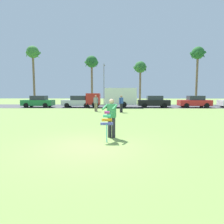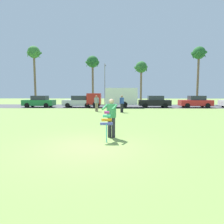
% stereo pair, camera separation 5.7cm
% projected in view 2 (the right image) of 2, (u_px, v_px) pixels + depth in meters
% --- Properties ---
extents(ground_plane, '(120.00, 120.00, 0.00)m').
position_uv_depth(ground_plane, '(90.00, 147.00, 7.18)').
color(ground_plane, olive).
extents(road_strip, '(120.00, 8.00, 0.01)m').
position_uv_depth(road_strip, '(110.00, 106.00, 28.73)').
color(road_strip, '#424247').
rests_on(road_strip, ground).
extents(person_kite_flyer, '(0.68, 0.75, 1.73)m').
position_uv_depth(person_kite_flyer, '(111.00, 117.00, 8.52)').
color(person_kite_flyer, '#26262B').
rests_on(person_kite_flyer, ground).
extents(kite_held, '(0.51, 0.63, 1.23)m').
position_uv_depth(kite_held, '(107.00, 121.00, 7.87)').
color(kite_held, '#D83399').
rests_on(kite_held, ground).
extents(parked_car_green, '(4.23, 1.89, 1.60)m').
position_uv_depth(parked_car_green, '(39.00, 102.00, 26.49)').
color(parked_car_green, '#1E7238').
rests_on(parked_car_green, ground).
extents(parked_car_silver, '(4.24, 1.91, 1.60)m').
position_uv_depth(parked_car_silver, '(79.00, 102.00, 26.36)').
color(parked_car_silver, silver).
rests_on(parked_car_silver, ground).
extents(parked_truck_red_cab, '(6.70, 2.12, 2.62)m').
position_uv_depth(parked_truck_red_cab, '(115.00, 97.00, 26.18)').
color(parked_truck_red_cab, '#B2231E').
rests_on(parked_truck_red_cab, ground).
extents(parked_car_black, '(4.23, 1.90, 1.60)m').
position_uv_depth(parked_car_black, '(155.00, 102.00, 26.12)').
color(parked_car_black, black).
rests_on(parked_car_black, ground).
extents(parked_car_red, '(4.23, 1.90, 1.60)m').
position_uv_depth(parked_car_red, '(196.00, 102.00, 25.99)').
color(parked_car_red, red).
rests_on(parked_car_red, ground).
extents(palm_tree_left_near, '(2.58, 2.71, 10.12)m').
position_uv_depth(palm_tree_left_near, '(34.00, 55.00, 33.78)').
color(palm_tree_left_near, brown).
rests_on(palm_tree_left_near, ground).
extents(palm_tree_right_near, '(2.58, 2.71, 8.59)m').
position_uv_depth(palm_tree_right_near, '(93.00, 64.00, 34.63)').
color(palm_tree_right_near, brown).
rests_on(palm_tree_right_near, ground).
extents(palm_tree_centre_far, '(2.58, 2.71, 7.77)m').
position_uv_depth(palm_tree_centre_far, '(141.00, 69.00, 35.65)').
color(palm_tree_centre_far, brown).
rests_on(palm_tree_centre_far, ground).
extents(palm_tree_far_left, '(2.58, 2.71, 9.85)m').
position_uv_depth(palm_tree_far_left, '(199.00, 56.00, 33.06)').
color(palm_tree_far_left, brown).
rests_on(palm_tree_far_left, ground).
extents(streetlight_pole, '(0.24, 1.65, 7.00)m').
position_uv_depth(streetlight_pole, '(105.00, 81.00, 33.66)').
color(streetlight_pole, '#9E9EA3').
rests_on(streetlight_pole, ground).
extents(person_walker_near, '(0.44, 0.42, 1.73)m').
position_uv_depth(person_walker_near, '(122.00, 103.00, 19.56)').
color(person_walker_near, '#26262B').
rests_on(person_walker_near, ground).
extents(person_walker_far, '(0.53, 0.35, 1.73)m').
position_uv_depth(person_walker_far, '(97.00, 103.00, 20.61)').
color(person_walker_far, gray).
rests_on(person_walker_far, ground).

